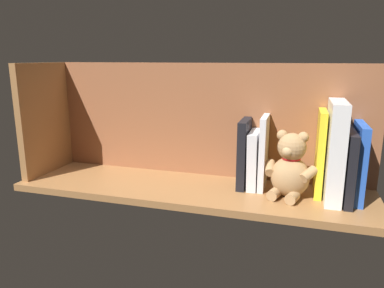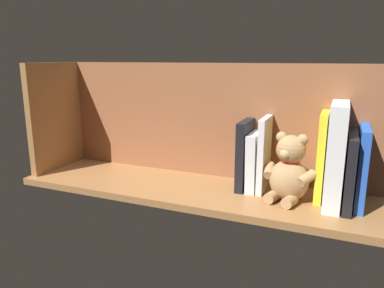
% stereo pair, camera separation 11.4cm
% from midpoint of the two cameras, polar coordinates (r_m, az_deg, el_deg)
% --- Properties ---
extents(ground_plane, '(1.13, 0.31, 0.02)m').
position_cam_midpoint_polar(ground_plane, '(1.19, 2.78, -7.14)').
color(ground_plane, '#9E6B3D').
extents(shelf_back_panel, '(1.13, 0.02, 0.39)m').
position_cam_midpoint_polar(shelf_back_panel, '(1.25, 4.97, 3.71)').
color(shelf_back_panel, '#955836').
rests_on(shelf_back_panel, ground_plane).
extents(shelf_side_divider, '(0.02, 0.25, 0.39)m').
position_cam_midpoint_polar(shelf_side_divider, '(1.41, -18.59, 4.13)').
color(shelf_side_divider, '#9E6B3D').
rests_on(shelf_side_divider, ground_plane).
extents(book_0, '(0.02, 0.17, 0.22)m').
position_cam_midpoint_polar(book_0, '(1.13, 27.83, -3.25)').
color(book_0, blue).
rests_on(book_0, ground_plane).
extents(book_1, '(0.02, 0.20, 0.21)m').
position_cam_midpoint_polar(book_1, '(1.11, 26.36, -3.75)').
color(book_1, black).
rests_on(book_1, ground_plane).
extents(dictionary_thick_white, '(0.05, 0.19, 0.29)m').
position_cam_midpoint_polar(dictionary_thick_white, '(1.10, 24.54, -1.55)').
color(dictionary_thick_white, white).
rests_on(dictionary_thick_white, ground_plane).
extents(book_2, '(0.02, 0.14, 0.26)m').
position_cam_midpoint_polar(book_2, '(1.13, 22.51, -1.81)').
color(book_2, yellow).
rests_on(book_2, ground_plane).
extents(teddy_bear, '(0.15, 0.15, 0.20)m').
position_cam_midpoint_polar(teddy_bear, '(1.10, 18.00, -4.12)').
color(teddy_bear, tan).
rests_on(teddy_bear, ground_plane).
extents(book_3, '(0.02, 0.13, 0.23)m').
position_cam_midpoint_polar(book_3, '(1.15, 14.14, -1.61)').
color(book_3, silver).
rests_on(book_3, ground_plane).
extents(book_4, '(0.03, 0.13, 0.18)m').
position_cam_midpoint_polar(book_4, '(1.16, 12.66, -2.67)').
color(book_4, silver).
rests_on(book_4, ground_plane).
extents(book_5, '(0.03, 0.13, 0.22)m').
position_cam_midpoint_polar(book_5, '(1.16, 11.12, -1.68)').
color(book_5, black).
rests_on(book_5, ground_plane).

